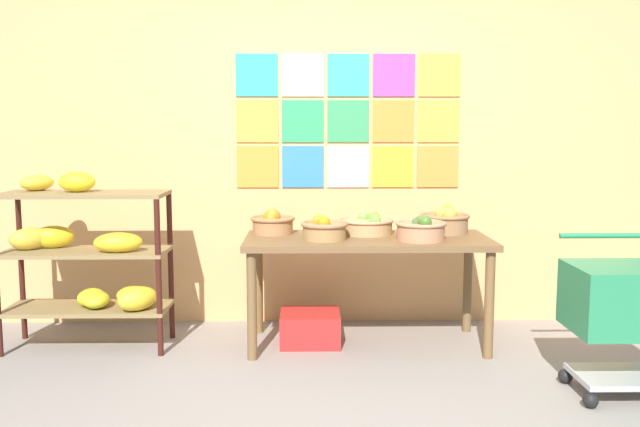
{
  "coord_description": "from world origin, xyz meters",
  "views": [
    {
      "loc": [
        -0.09,
        -3.05,
        1.39
      ],
      "look_at": [
        -0.01,
        0.97,
        0.9
      ],
      "focal_mm": 38.36,
      "sensor_mm": 36.0,
      "label": 1
    }
  ],
  "objects_px": {
    "fruit_basket_back_right": "(366,225)",
    "shopping_cart": "(629,305)",
    "display_table": "(367,250)",
    "banana_shelf_unit": "(88,254)",
    "fruit_basket_right": "(324,229)",
    "fruit_basket_centre": "(421,229)",
    "fruit_basket_left": "(445,220)",
    "fruit_basket_back_left": "(273,222)",
    "produce_crate_under_table": "(310,328)"
  },
  "relations": [
    {
      "from": "fruit_basket_centre",
      "to": "fruit_basket_right",
      "type": "distance_m",
      "value": 0.6
    },
    {
      "from": "produce_crate_under_table",
      "to": "fruit_basket_left",
      "type": "bearing_deg",
      "value": 9.97
    },
    {
      "from": "display_table",
      "to": "fruit_basket_right",
      "type": "distance_m",
      "value": 0.33
    },
    {
      "from": "fruit_basket_back_left",
      "to": "shopping_cart",
      "type": "bearing_deg",
      "value": -28.97
    },
    {
      "from": "fruit_basket_right",
      "to": "fruit_basket_back_left",
      "type": "distance_m",
      "value": 0.43
    },
    {
      "from": "fruit_basket_back_left",
      "to": "fruit_basket_centre",
      "type": "bearing_deg",
      "value": -17.61
    },
    {
      "from": "fruit_basket_left",
      "to": "shopping_cart",
      "type": "height_order",
      "value": "fruit_basket_left"
    },
    {
      "from": "shopping_cart",
      "to": "fruit_basket_left",
      "type": "bearing_deg",
      "value": 135.32
    },
    {
      "from": "banana_shelf_unit",
      "to": "produce_crate_under_table",
      "type": "bearing_deg",
      "value": 1.92
    },
    {
      "from": "display_table",
      "to": "fruit_basket_back_right",
      "type": "distance_m",
      "value": 0.22
    },
    {
      "from": "display_table",
      "to": "fruit_basket_right",
      "type": "xyz_separation_m",
      "value": [
        -0.28,
        -0.08,
        0.15
      ]
    },
    {
      "from": "fruit_basket_back_left",
      "to": "fruit_basket_back_right",
      "type": "height_order",
      "value": "fruit_basket_back_left"
    },
    {
      "from": "fruit_basket_back_right",
      "to": "fruit_basket_left",
      "type": "bearing_deg",
      "value": 2.6
    },
    {
      "from": "display_table",
      "to": "fruit_basket_back_left",
      "type": "relative_size",
      "value": 5.29
    },
    {
      "from": "produce_crate_under_table",
      "to": "banana_shelf_unit",
      "type": "bearing_deg",
      "value": -178.08
    },
    {
      "from": "fruit_basket_back_left",
      "to": "shopping_cart",
      "type": "xyz_separation_m",
      "value": [
        1.91,
        -1.06,
        -0.3
      ]
    },
    {
      "from": "display_table",
      "to": "fruit_basket_back_right",
      "type": "xyz_separation_m",
      "value": [
        0.01,
        0.16,
        0.14
      ]
    },
    {
      "from": "fruit_basket_right",
      "to": "banana_shelf_unit",
      "type": "bearing_deg",
      "value": 177.77
    },
    {
      "from": "fruit_basket_back_left",
      "to": "fruit_basket_left",
      "type": "distance_m",
      "value": 1.16
    },
    {
      "from": "fruit_basket_back_right",
      "to": "shopping_cart",
      "type": "height_order",
      "value": "fruit_basket_back_right"
    },
    {
      "from": "display_table",
      "to": "fruit_basket_left",
      "type": "xyz_separation_m",
      "value": [
        0.54,
        0.19,
        0.17
      ]
    },
    {
      "from": "display_table",
      "to": "fruit_basket_centre",
      "type": "distance_m",
      "value": 0.38
    },
    {
      "from": "display_table",
      "to": "fruit_basket_right",
      "type": "relative_size",
      "value": 5.22
    },
    {
      "from": "display_table",
      "to": "fruit_basket_centre",
      "type": "height_order",
      "value": "fruit_basket_centre"
    },
    {
      "from": "fruit_basket_left",
      "to": "shopping_cart",
      "type": "xyz_separation_m",
      "value": [
        0.75,
        -1.06,
        -0.3
      ]
    },
    {
      "from": "fruit_basket_back_left",
      "to": "fruit_basket_back_right",
      "type": "xyz_separation_m",
      "value": [
        0.63,
        -0.02,
        -0.02
      ]
    },
    {
      "from": "fruit_basket_back_right",
      "to": "shopping_cart",
      "type": "bearing_deg",
      "value": -38.97
    },
    {
      "from": "fruit_basket_back_right",
      "to": "shopping_cart",
      "type": "xyz_separation_m",
      "value": [
        1.29,
        -1.04,
        -0.28
      ]
    },
    {
      "from": "fruit_basket_left",
      "to": "display_table",
      "type": "bearing_deg",
      "value": -161.02
    },
    {
      "from": "banana_shelf_unit",
      "to": "produce_crate_under_table",
      "type": "height_order",
      "value": "banana_shelf_unit"
    },
    {
      "from": "fruit_basket_back_left",
      "to": "fruit_basket_back_right",
      "type": "bearing_deg",
      "value": -1.65
    },
    {
      "from": "shopping_cart",
      "to": "fruit_basket_back_left",
      "type": "bearing_deg",
      "value": 161.0
    },
    {
      "from": "fruit_basket_left",
      "to": "fruit_basket_back_right",
      "type": "bearing_deg",
      "value": -177.4
    },
    {
      "from": "fruit_basket_back_left",
      "to": "produce_crate_under_table",
      "type": "xyz_separation_m",
      "value": [
        0.25,
        -0.15,
        -0.68
      ]
    },
    {
      "from": "banana_shelf_unit",
      "to": "display_table",
      "type": "relative_size",
      "value": 0.72
    },
    {
      "from": "banana_shelf_unit",
      "to": "fruit_basket_right",
      "type": "xyz_separation_m",
      "value": [
        1.5,
        -0.06,
        0.17
      ]
    },
    {
      "from": "fruit_basket_back_right",
      "to": "fruit_basket_centre",
      "type": "bearing_deg",
      "value": -41.65
    },
    {
      "from": "fruit_basket_back_right",
      "to": "fruit_basket_back_left",
      "type": "bearing_deg",
      "value": 178.35
    },
    {
      "from": "display_table",
      "to": "produce_crate_under_table",
      "type": "xyz_separation_m",
      "value": [
        -0.37,
        0.03,
        -0.52
      ]
    },
    {
      "from": "banana_shelf_unit",
      "to": "fruit_basket_back_right",
      "type": "relative_size",
      "value": 3.07
    },
    {
      "from": "fruit_basket_right",
      "to": "fruit_basket_left",
      "type": "height_order",
      "value": "fruit_basket_left"
    },
    {
      "from": "shopping_cart",
      "to": "fruit_basket_back_right",
      "type": "bearing_deg",
      "value": 151.0
    },
    {
      "from": "fruit_basket_back_left",
      "to": "fruit_basket_left",
      "type": "height_order",
      "value": "fruit_basket_left"
    },
    {
      "from": "fruit_basket_centre",
      "to": "fruit_basket_right",
      "type": "relative_size",
      "value": 1.07
    },
    {
      "from": "fruit_basket_back_left",
      "to": "shopping_cart",
      "type": "relative_size",
      "value": 0.36
    },
    {
      "from": "produce_crate_under_table",
      "to": "shopping_cart",
      "type": "xyz_separation_m",
      "value": [
        1.66,
        -0.9,
        0.38
      ]
    },
    {
      "from": "fruit_basket_back_left",
      "to": "display_table",
      "type": "bearing_deg",
      "value": -16.17
    },
    {
      "from": "display_table",
      "to": "produce_crate_under_table",
      "type": "height_order",
      "value": "display_table"
    },
    {
      "from": "fruit_basket_centre",
      "to": "fruit_basket_back_right",
      "type": "distance_m",
      "value": 0.42
    },
    {
      "from": "fruit_basket_left",
      "to": "produce_crate_under_table",
      "type": "bearing_deg",
      "value": -170.03
    }
  ]
}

